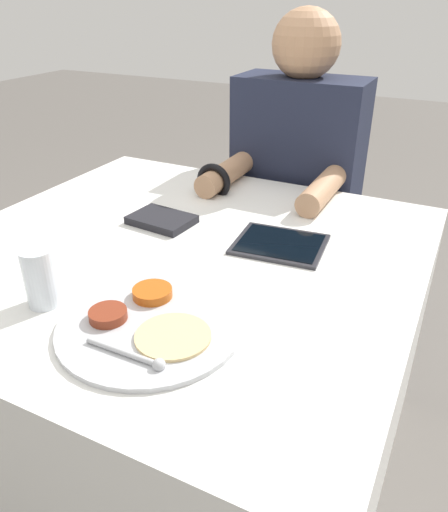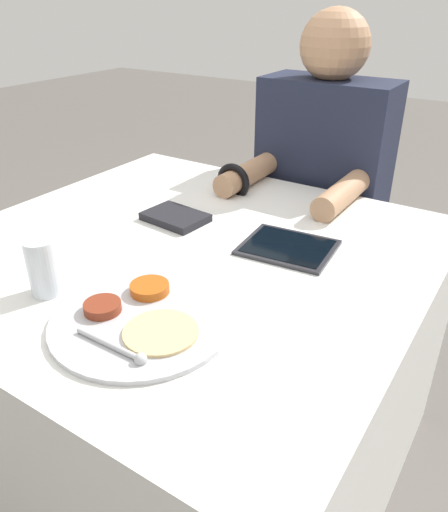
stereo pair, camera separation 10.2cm
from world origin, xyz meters
name	(u,v)px [view 2 (the right image)]	position (x,y,z in m)	size (l,w,h in m)	color
ground_plane	(193,452)	(0.00, 0.00, 0.00)	(12.00, 12.00, 0.00)	#605B56
dining_table	(189,361)	(0.00, 0.00, 0.35)	(1.10, 1.07, 0.71)	silver
thali_tray	(141,318)	(0.12, -0.29, 0.72)	(0.34, 0.34, 0.03)	#B7BABF
red_notebook	(175,218)	(-0.11, 0.10, 0.72)	(0.17, 0.13, 0.02)	silver
tablet_device	(288,247)	(0.21, 0.12, 0.71)	(0.23, 0.19, 0.01)	#28282D
person_diner	(318,213)	(0.06, 0.66, 0.57)	(0.41, 0.48, 1.21)	black
drinking_glass	(43,267)	(-0.11, -0.32, 0.77)	(0.06, 0.06, 0.12)	silver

